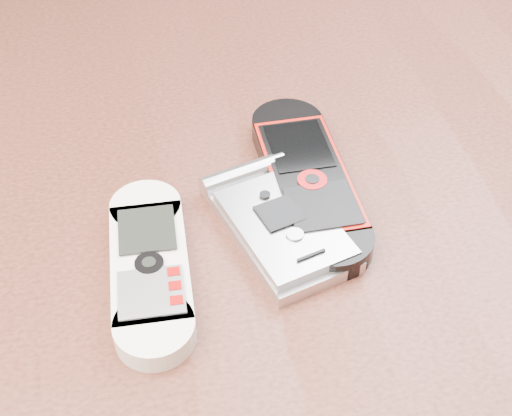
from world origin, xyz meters
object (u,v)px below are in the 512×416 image
at_px(table, 249,320).
at_px(motorola_razr, 281,225).
at_px(nokia_white, 150,265).
at_px(nokia_black_red, 308,179).

xyz_separation_m(table, motorola_razr, (0.02, -0.02, 0.11)).
bearing_deg(nokia_white, nokia_black_red, 28.86).
relative_size(table, nokia_white, 8.72).
height_order(table, nokia_white, nokia_white).
height_order(nokia_white, nokia_black_red, nokia_black_red).
height_order(table, nokia_black_red, nokia_black_red).
distance_m(table, nokia_black_red, 0.12).
height_order(nokia_white, motorola_razr, motorola_razr).
bearing_deg(nokia_black_red, table, -153.69).
distance_m(table, motorola_razr, 0.12).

